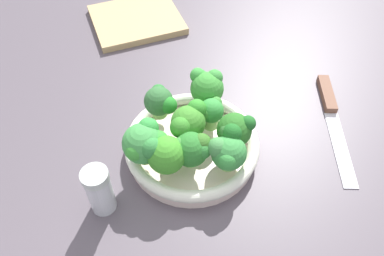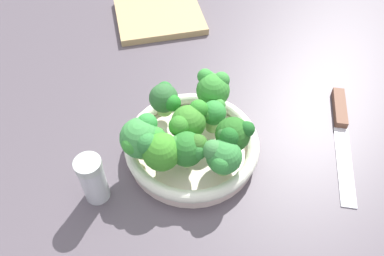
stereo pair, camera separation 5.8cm
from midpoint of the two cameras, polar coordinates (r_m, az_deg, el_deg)
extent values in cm
cube|color=#514850|center=(74.87, -0.40, -1.83)|extent=(130.00, 130.00, 2.50)
cylinder|color=#F1DBC9|center=(70.91, -2.33, -3.22)|extent=(22.69, 22.69, 1.72)
torus|color=silver|center=(69.39, -2.38, -2.27)|extent=(23.64, 23.64, 2.10)
cylinder|color=#93D16A|center=(64.48, -6.14, -5.53)|extent=(2.34, 2.34, 1.82)
sphere|color=#3B8E27|center=(62.12, -6.37, -4.01)|extent=(6.15, 6.15, 6.15)
sphere|color=#2F8B37|center=(61.64, -4.11, -3.16)|extent=(2.47, 2.47, 2.47)
sphere|color=#2E7B36|center=(61.35, -8.59, -3.01)|extent=(3.53, 3.53, 3.53)
sphere|color=#357A30|center=(62.09, -4.24, -2.75)|extent=(2.89, 2.89, 2.89)
cylinder|color=#85BF60|center=(69.59, 0.35, 0.92)|extent=(2.74, 2.74, 2.42)
sphere|color=#318A37|center=(67.65, 0.36, 2.37)|extent=(4.30, 4.30, 4.30)
sphere|color=#398633|center=(68.03, 1.11, 3.52)|extent=(2.02, 2.02, 2.02)
sphere|color=#37862E|center=(66.78, -0.50, 2.04)|extent=(2.29, 2.29, 2.29)
cylinder|color=#93C369|center=(64.66, 2.63, -5.10)|extent=(2.69, 2.69, 1.62)
sphere|color=#37893D|center=(62.49, 2.72, -3.69)|extent=(5.74, 5.74, 5.74)
sphere|color=green|center=(61.12, 2.42, -4.71)|extent=(3.24, 3.24, 3.24)
sphere|color=#3E8341|center=(61.51, 1.06, -2.99)|extent=(3.38, 3.38, 3.38)
sphere|color=#398630|center=(63.29, 3.02, -1.75)|extent=(3.01, 3.01, 3.01)
cylinder|color=#8DC561|center=(72.15, -6.97, 2.32)|extent=(2.74, 2.74, 1.71)
sphere|color=#306632|center=(70.30, -7.16, 3.72)|extent=(5.22, 5.22, 5.22)
sphere|color=#227924|center=(69.04, -5.78, 3.16)|extent=(3.05, 3.05, 3.05)
sphere|color=#286D2D|center=(71.10, -7.16, 5.05)|extent=(2.76, 2.76, 2.76)
cylinder|color=#A2CB65|center=(66.00, -9.29, -4.04)|extent=(2.46, 2.46, 2.07)
sphere|color=#3C8F41|center=(63.47, -9.65, -2.34)|extent=(6.66, 6.66, 6.66)
sphere|color=green|center=(63.12, -8.90, -0.14)|extent=(3.37, 3.37, 3.37)
sphere|color=green|center=(62.22, -10.71, -3.35)|extent=(3.27, 3.27, 3.27)
sphere|color=green|center=(62.94, -7.52, -2.05)|extent=(3.51, 3.51, 3.51)
cylinder|color=#96D469|center=(64.99, -2.74, -4.65)|extent=(2.30, 2.30, 1.67)
sphere|color=#276F27|center=(62.82, -2.83, -3.23)|extent=(5.70, 5.70, 5.70)
sphere|color=#2C792F|center=(61.96, -1.22, -3.32)|extent=(2.99, 2.99, 2.99)
sphere|color=#336A23|center=(62.18, -1.30, -2.39)|extent=(3.35, 3.35, 3.35)
cylinder|color=#8FD46C|center=(72.71, -0.17, 3.76)|extent=(2.18, 2.18, 2.54)
sphere|color=#388D32|center=(70.43, -0.18, 5.56)|extent=(5.97, 5.97, 5.97)
sphere|color=#39893D|center=(71.57, -1.12, 7.15)|extent=(2.91, 2.91, 2.91)
sphere|color=#388C38|center=(70.17, 0.88, 7.10)|extent=(3.01, 3.01, 3.01)
sphere|color=green|center=(70.60, -1.53, 7.42)|extent=(2.79, 2.79, 2.79)
cylinder|color=#86CD61|center=(67.95, -2.97, -1.01)|extent=(2.18, 2.18, 2.10)
sphere|color=#3B8529|center=(65.69, -3.07, 0.61)|extent=(5.85, 5.85, 5.85)
sphere|color=#327D37|center=(66.44, -2.62, 1.80)|extent=(3.48, 3.48, 3.48)
sphere|color=#337E26|center=(63.59, -4.26, -0.05)|extent=(3.45, 3.45, 3.45)
sphere|color=#308B28|center=(65.81, -1.83, 2.68)|extent=(3.23, 3.23, 3.23)
cylinder|color=#87B559|center=(66.52, 3.38, -2.19)|extent=(2.32, 2.32, 2.64)
sphere|color=#276621|center=(64.04, 3.51, -0.44)|extent=(5.73, 5.73, 5.73)
sphere|color=#1D5D21|center=(63.13, 5.46, 0.54)|extent=(2.58, 2.58, 2.58)
sphere|color=#1D6321|center=(62.10, 3.17, -0.83)|extent=(3.22, 3.22, 3.22)
sphere|color=#2C6529|center=(62.48, 2.41, -0.67)|extent=(2.40, 2.40, 2.40)
cube|color=silver|center=(75.79, 18.52, -2.86)|extent=(8.65, 16.77, 0.40)
cube|color=brown|center=(83.80, 16.95, 4.62)|extent=(5.56, 9.74, 1.50)
cube|color=tan|center=(100.95, -9.64, 15.02)|extent=(20.61, 17.88, 1.60)
cylinder|color=silver|center=(64.57, -15.58, -9.12)|extent=(4.02, 4.02, 7.98)
cylinder|color=#B4BEB6|center=(60.72, -16.49, -6.82)|extent=(4.22, 4.22, 1.41)
camera|label=1|loc=(0.03, -92.50, -2.97)|focal=37.18mm
camera|label=2|loc=(0.03, 87.50, 2.97)|focal=37.18mm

